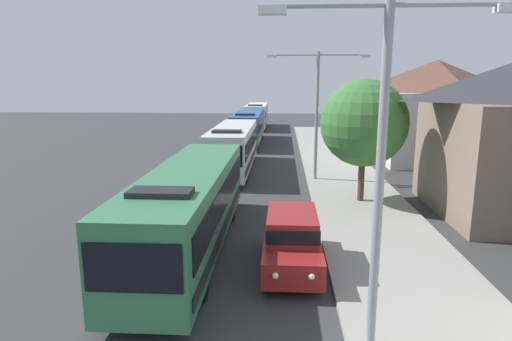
% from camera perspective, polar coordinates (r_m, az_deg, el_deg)
% --- Properties ---
extents(bus_lead, '(2.58, 12.30, 3.21)m').
position_cam_1_polar(bus_lead, '(16.15, -8.63, -4.51)').
color(bus_lead, '#33724C').
rests_on(bus_lead, ground_plane).
extents(bus_second_in_line, '(2.58, 11.35, 3.21)m').
position_cam_1_polar(bus_second_in_line, '(29.94, -2.98, 3.13)').
color(bus_second_in_line, silver).
rests_on(bus_second_in_line, ground_plane).
extents(bus_middle, '(2.58, 12.27, 3.21)m').
position_cam_1_polar(bus_middle, '(43.13, -0.99, 5.80)').
color(bus_middle, '#284C8C').
rests_on(bus_middle, ground_plane).
extents(bus_fourth_in_line, '(2.58, 10.49, 3.21)m').
position_cam_1_polar(bus_fourth_in_line, '(56.99, 0.10, 7.25)').
color(bus_fourth_in_line, silver).
rests_on(bus_fourth_in_line, ground_plane).
extents(white_suv, '(1.86, 4.68, 1.90)m').
position_cam_1_polar(white_suv, '(14.67, 4.71, -8.80)').
color(white_suv, maroon).
rests_on(white_suv, ground_plane).
extents(streetlamp_near, '(5.12, 0.28, 7.65)m').
position_cam_1_polar(streetlamp_near, '(9.42, 16.08, 3.07)').
color(streetlamp_near, gray).
rests_on(streetlamp_near, sidewalk).
extents(streetlamp_mid, '(6.02, 0.28, 7.66)m').
position_cam_1_polar(streetlamp_mid, '(26.78, 7.97, 8.91)').
color(streetlamp_mid, gray).
rests_on(streetlamp_mid, sidewalk).
extents(roadside_tree, '(4.30, 4.30, 6.09)m').
position_cam_1_polar(roadside_tree, '(22.26, 13.92, 6.01)').
color(roadside_tree, '#4C3823').
rests_on(roadside_tree, sidewalk).
extents(house_distant_gabled, '(8.68, 9.57, 7.67)m').
position_cam_1_polar(house_distant_gabled, '(36.64, 22.18, 7.37)').
color(house_distant_gabled, beige).
rests_on(house_distant_gabled, ground_plane).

